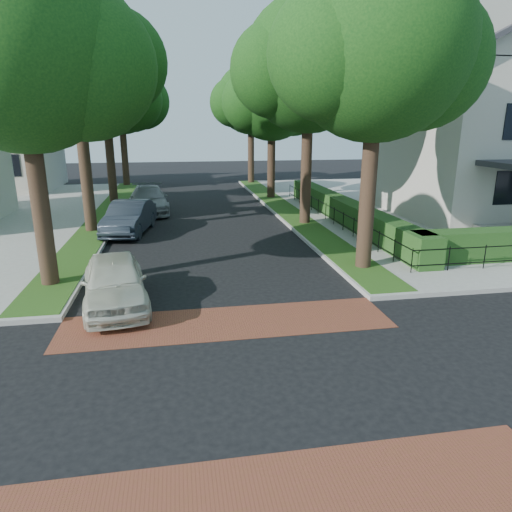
{
  "coord_description": "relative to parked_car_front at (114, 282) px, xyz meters",
  "views": [
    {
      "loc": [
        -1.19,
        -8.3,
        5.26
      ],
      "look_at": [
        0.96,
        4.12,
        1.6
      ],
      "focal_mm": 32.0,
      "sensor_mm": 36.0,
      "label": 1
    }
  ],
  "objects": [
    {
      "name": "tree_right_near",
      "position": [
        8.77,
        2.24,
        6.86
      ],
      "size": [
        7.75,
        6.67,
        10.66
      ],
      "color": "black",
      "rests_on": "sidewalk_ne"
    },
    {
      "name": "tree_left_far",
      "position": [
        -2.24,
        19.22,
        6.36
      ],
      "size": [
        7.0,
        6.02,
        9.86
      ],
      "color": "black",
      "rests_on": "sidewalk_nw"
    },
    {
      "name": "parked_car_middle",
      "position": [
        -0.44,
        9.68,
        0.04
      ],
      "size": [
        2.48,
        5.07,
        1.6
      ],
      "primitive_type": "imported",
      "rotation": [
        0.0,
        0.0,
        -0.17
      ],
      "color": "#202831",
      "rests_on": "ground"
    },
    {
      "name": "tree_left_near",
      "position": [
        -2.24,
        2.23,
        6.5
      ],
      "size": [
        7.5,
        6.45,
        10.2
      ],
      "color": "black",
      "rests_on": "sidewalk_nw"
    },
    {
      "name": "tree_left_back",
      "position": [
        -2.23,
        28.24,
        6.65
      ],
      "size": [
        7.75,
        6.66,
        10.44
      ],
      "color": "black",
      "rests_on": "sidewalk_nw"
    },
    {
      "name": "parked_car_rear",
      "position": [
        0.23,
        15.21,
        0.02
      ],
      "size": [
        2.68,
        5.6,
        1.57
      ],
      "primitive_type": "imported",
      "rotation": [
        0.0,
        0.0,
        0.09
      ],
      "color": "gray",
      "rests_on": "ground"
    },
    {
      "name": "tree_right_back",
      "position": [
        8.76,
        28.23,
        6.5
      ],
      "size": [
        7.5,
        6.45,
        10.2
      ],
      "color": "black",
      "rests_on": "sidewalk_ne"
    },
    {
      "name": "parked_car_front",
      "position": [
        0.0,
        0.0,
        0.0
      ],
      "size": [
        2.45,
        4.69,
        1.52
      ],
      "primitive_type": "imported",
      "rotation": [
        0.0,
        0.0,
        0.15
      ],
      "color": "beige",
      "rests_on": "ground"
    },
    {
      "name": "crosswalk_near",
      "position": [
        3.16,
        -8.2,
        -0.76
      ],
      "size": [
        9.0,
        2.2,
        0.01
      ],
      "primitive_type": "cube",
      "color": "brown",
      "rests_on": "ground"
    },
    {
      "name": "tree_right_mid",
      "position": [
        8.77,
        10.25,
        7.23
      ],
      "size": [
        8.25,
        7.09,
        11.22
      ],
      "color": "black",
      "rests_on": "sidewalk_ne"
    },
    {
      "name": "fence_main_road",
      "position": [
        10.06,
        10.0,
        -0.16
      ],
      "size": [
        0.06,
        18.0,
        0.9
      ],
      "primitive_type": null,
      "color": "black",
      "rests_on": "sidewalk_ne"
    },
    {
      "name": "house_victorian",
      "position": [
        20.67,
        10.92,
        5.26
      ],
      "size": [
        13.0,
        13.05,
        12.48
      ],
      "color": "#BBB5A8",
      "rests_on": "sidewalk_ne"
    },
    {
      "name": "tree_right_far",
      "position": [
        8.76,
        19.22,
        6.14
      ],
      "size": [
        7.25,
        6.23,
        9.74
      ],
      "color": "black",
      "rests_on": "sidewalk_ne"
    },
    {
      "name": "ground",
      "position": [
        3.16,
        -5.0,
        -0.76
      ],
      "size": [
        120.0,
        120.0,
        0.0
      ],
      "primitive_type": "plane",
      "color": "black",
      "rests_on": "ground"
    },
    {
      "name": "grass_strip_ne",
      "position": [
        8.56,
        14.1,
        -0.6
      ],
      "size": [
        1.6,
        29.8,
        0.02
      ],
      "primitive_type": "cube",
      "color": "#204212",
      "rests_on": "sidewalk_ne"
    },
    {
      "name": "sidewalk_ne",
      "position": [
        22.66,
        14.0,
        -0.69
      ],
      "size": [
        30.0,
        30.0,
        0.15
      ],
      "primitive_type": "cube",
      "color": "gray",
      "rests_on": "ground"
    },
    {
      "name": "tree_left_mid",
      "position": [
        -2.23,
        10.24,
        7.58
      ],
      "size": [
        8.0,
        6.88,
        11.48
      ],
      "color": "black",
      "rests_on": "sidewalk_nw"
    },
    {
      "name": "grass_strip_nw",
      "position": [
        -2.24,
        14.1,
        -0.6
      ],
      "size": [
        1.6,
        29.8,
        0.02
      ],
      "primitive_type": "cube",
      "color": "#204212",
      "rests_on": "sidewalk_nw"
    },
    {
      "name": "hedge_main_road",
      "position": [
        10.86,
        10.0,
        -0.01
      ],
      "size": [
        1.0,
        18.0,
        1.2
      ],
      "primitive_type": "cube",
      "color": "#1D4618",
      "rests_on": "sidewalk_ne"
    },
    {
      "name": "crosswalk_far",
      "position": [
        3.16,
        -1.8,
        -0.76
      ],
      "size": [
        9.0,
        2.2,
        0.01
      ],
      "primitive_type": "cube",
      "color": "brown",
      "rests_on": "ground"
    }
  ]
}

